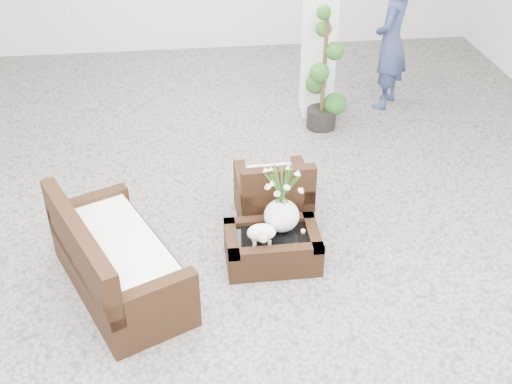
{
  "coord_description": "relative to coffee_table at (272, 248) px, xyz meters",
  "views": [
    {
      "loc": [
        -0.62,
        -5.2,
        4.01
      ],
      "look_at": [
        0.0,
        -0.1,
        0.62
      ],
      "focal_mm": 44.55,
      "sensor_mm": 36.0,
      "label": 1
    }
  ],
  "objects": [
    {
      "name": "planter_narcissus",
      "position": [
        0.1,
        0.1,
        0.56
      ],
      "size": [
        0.44,
        0.44,
        0.8
      ],
      "primitive_type": null,
      "color": "white",
      "rests_on": "coffee_table"
    },
    {
      "name": "topiary",
      "position": [
        1.06,
        2.74,
        0.66
      ],
      "size": [
        0.44,
        0.44,
        1.64
      ],
      "primitive_type": null,
      "color": "#204B18",
      "rests_on": "ground"
    },
    {
      "name": "loveseat",
      "position": [
        -1.43,
        -0.22,
        0.28
      ],
      "size": [
        1.4,
        1.82,
        0.87
      ],
      "primitive_type": "cube",
      "rotation": [
        0.0,
        0.0,
        2.0
      ],
      "color": "#341E0F",
      "rests_on": "ground"
    },
    {
      "name": "sheep_figurine",
      "position": [
        -0.12,
        -0.1,
        0.26
      ],
      "size": [
        0.28,
        0.23,
        0.21
      ],
      "primitive_type": "ellipsoid",
      "color": "white",
      "rests_on": "coffee_table"
    },
    {
      "name": "shopper",
      "position": [
        2.11,
        3.32,
        0.79
      ],
      "size": [
        0.76,
        0.83,
        1.9
      ],
      "primitive_type": "imported",
      "rotation": [
        0.0,
        0.0,
        -2.15
      ],
      "color": "navy",
      "rests_on": "ground"
    },
    {
      "name": "tealight",
      "position": [
        0.3,
        0.02,
        0.17
      ],
      "size": [
        0.04,
        0.04,
        0.03
      ],
      "primitive_type": "cylinder",
      "color": "white",
      "rests_on": "coffee_table"
    },
    {
      "name": "ground",
      "position": [
        -0.12,
        0.41,
        -0.16
      ],
      "size": [
        11.0,
        11.0,
        0.0
      ],
      "primitive_type": "plane",
      "color": "gray",
      "rests_on": "ground"
    },
    {
      "name": "armchair",
      "position": [
        0.11,
        0.72,
        0.24
      ],
      "size": [
        0.77,
        0.74,
        0.8
      ],
      "primitive_type": "cube",
      "rotation": [
        0.0,
        0.0,
        3.17
      ],
      "color": "#341E0F",
      "rests_on": "ground"
    },
    {
      "name": "coffee_table",
      "position": [
        0.0,
        0.0,
        0.0
      ],
      "size": [
        0.9,
        0.6,
        0.31
      ],
      "primitive_type": "cube",
      "color": "#341E0F",
      "rests_on": "ground"
    }
  ]
}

